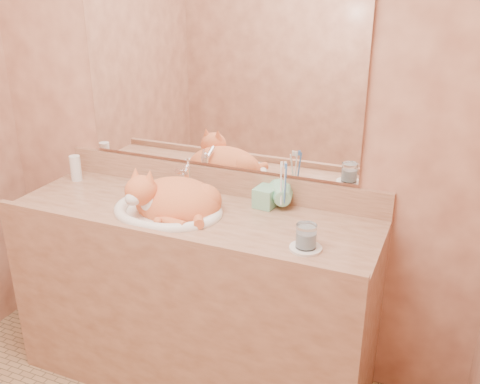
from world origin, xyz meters
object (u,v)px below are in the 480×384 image
at_px(soap_dispenser, 261,189).
at_px(toothbrush_cup, 283,200).
at_px(sink_basin, 167,196).
at_px(vanity_counter, 194,298).
at_px(water_glass, 306,236).
at_px(cat, 172,198).

relative_size(soap_dispenser, toothbrush_cup, 1.66).
distance_m(sink_basin, toothbrush_cup, 0.49).
distance_m(vanity_counter, water_glass, 0.73).
xyz_separation_m(sink_basin, soap_dispenser, (0.36, 0.17, 0.02)).
height_order(vanity_counter, toothbrush_cup, toothbrush_cup).
relative_size(vanity_counter, sink_basin, 3.37).
height_order(sink_basin, toothbrush_cup, sink_basin).
height_order(soap_dispenser, water_glass, soap_dispenser).
relative_size(cat, soap_dispenser, 1.97).
distance_m(vanity_counter, soap_dispenser, 0.60).
bearing_deg(toothbrush_cup, cat, -158.29).
distance_m(soap_dispenser, water_glass, 0.39).
bearing_deg(cat, sink_basin, -146.59).
bearing_deg(sink_basin, toothbrush_cup, 30.44).
bearing_deg(sink_basin, soap_dispenser, 33.10).
xyz_separation_m(soap_dispenser, toothbrush_cup, (0.09, 0.02, -0.04)).
height_order(sink_basin, water_glass, sink_basin).
relative_size(vanity_counter, soap_dispenser, 8.11).
relative_size(toothbrush_cup, water_glass, 1.31).
relative_size(sink_basin, water_glass, 5.25).
distance_m(cat, water_glass, 0.63).
bearing_deg(toothbrush_cup, sink_basin, -157.76).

